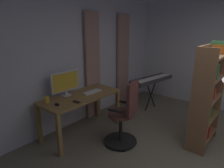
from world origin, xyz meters
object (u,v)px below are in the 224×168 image
object	(u,v)px
computer_monitor	(65,82)
piano_keyboard	(152,80)
cell_phone_face_up	(76,102)
computer_mouse	(57,104)
office_chair	(125,116)
mug_tea	(46,99)
computer_keyboard	(92,92)
desk	(81,100)
bookshelf	(204,97)

from	to	relation	value
computer_monitor	piano_keyboard	world-z (taller)	computer_monitor
cell_phone_face_up	piano_keyboard	distance (m)	2.08
computer_mouse	piano_keyboard	world-z (taller)	piano_keyboard
computer_monitor	cell_phone_face_up	distance (m)	0.48
office_chair	piano_keyboard	size ratio (longest dim) A/B	0.89
office_chair	computer_monitor	size ratio (longest dim) A/B	1.92
mug_tea	computer_keyboard	bearing A→B (deg)	166.12
computer_monitor	computer_mouse	distance (m)	0.53
desk	piano_keyboard	bearing A→B (deg)	166.03
computer_mouse	computer_monitor	bearing A→B (deg)	-144.46
office_chair	bookshelf	world-z (taller)	bookshelf
computer_keyboard	mug_tea	xyz separation A→B (m)	(0.83, -0.20, 0.04)
office_chair	cell_phone_face_up	size ratio (longest dim) A/B	7.74
computer_keyboard	bookshelf	xyz separation A→B (m)	(-0.82, 1.76, 0.09)
desk	piano_keyboard	distance (m)	1.85
desk	bookshelf	bearing A→B (deg)	120.59
computer_mouse	piano_keyboard	xyz separation A→B (m)	(-2.34, 0.38, -0.02)
computer_monitor	bookshelf	size ratio (longest dim) A/B	0.34
computer_keyboard	bookshelf	world-z (taller)	bookshelf
computer_monitor	computer_keyboard	size ratio (longest dim) A/B	1.50
computer_keyboard	bookshelf	bearing A→B (deg)	115.00
desk	computer_keyboard	bearing A→B (deg)	171.94
office_chair	cell_phone_face_up	bearing A→B (deg)	113.29
computer_monitor	piano_keyboard	xyz separation A→B (m)	(-1.96, 0.65, -0.25)
bookshelf	piano_keyboard	size ratio (longest dim) A/B	1.36
cell_phone_face_up	mug_tea	world-z (taller)	mug_tea
computer_keyboard	piano_keyboard	size ratio (longest dim) A/B	0.31
desk	computer_mouse	world-z (taller)	computer_mouse
piano_keyboard	office_chair	bearing A→B (deg)	21.76
computer_keyboard	computer_mouse	world-z (taller)	computer_mouse
computer_keyboard	cell_phone_face_up	distance (m)	0.53
piano_keyboard	cell_phone_face_up	bearing A→B (deg)	0.91
cell_phone_face_up	bookshelf	distance (m)	2.09
computer_monitor	bookshelf	distance (m)	2.35
desk	bookshelf	distance (m)	2.09
desk	computer_monitor	xyz separation A→B (m)	(0.17, -0.21, 0.34)
office_chair	piano_keyboard	xyz separation A→B (m)	(-1.60, -0.39, 0.22)
cell_phone_face_up	bookshelf	size ratio (longest dim) A/B	0.08
desk	computer_keyboard	size ratio (longest dim) A/B	3.85
mug_tea	computer_monitor	bearing A→B (deg)	-174.76
cell_phone_face_up	bookshelf	world-z (taller)	bookshelf
computer_keyboard	bookshelf	size ratio (longest dim) A/B	0.23
cell_phone_face_up	bookshelf	bearing A→B (deg)	127.59
desk	mug_tea	size ratio (longest dim) A/B	11.63
computer_mouse	bookshelf	world-z (taller)	bookshelf
computer_monitor	computer_mouse	world-z (taller)	computer_monitor
office_chair	mug_tea	size ratio (longest dim) A/B	8.71
desk	computer_monitor	world-z (taller)	computer_monitor
desk	bookshelf	world-z (taller)	bookshelf
computer_keyboard	cell_phone_face_up	xyz separation A→B (m)	(0.51, 0.16, -0.01)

